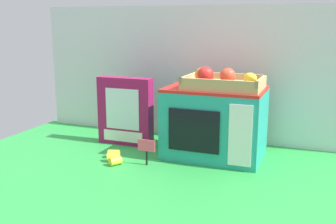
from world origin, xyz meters
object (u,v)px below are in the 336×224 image
(cookie_set_box, at_px, (125,111))
(toy_microwave, at_px, (215,122))
(food_groups_crate, at_px, (222,82))
(price_sign, at_px, (146,148))
(loose_toy_banana, at_px, (114,157))

(cookie_set_box, bearing_deg, toy_microwave, -2.88)
(toy_microwave, distance_m, food_groups_crate, 0.17)
(food_groups_crate, bearing_deg, price_sign, -144.62)
(food_groups_crate, relative_size, loose_toy_banana, 2.39)
(toy_microwave, distance_m, loose_toy_banana, 0.42)
(food_groups_crate, distance_m, price_sign, 0.38)
(price_sign, distance_m, loose_toy_banana, 0.15)
(price_sign, xyz_separation_m, loose_toy_banana, (-0.14, -0.01, -0.05))
(toy_microwave, xyz_separation_m, loose_toy_banana, (-0.35, -0.20, -0.13))
(food_groups_crate, xyz_separation_m, cookie_set_box, (-0.44, 0.04, -0.16))
(cookie_set_box, relative_size, loose_toy_banana, 2.43)
(toy_microwave, height_order, price_sign, toy_microwave)
(toy_microwave, height_order, food_groups_crate, food_groups_crate)
(toy_microwave, bearing_deg, loose_toy_banana, -149.54)
(cookie_set_box, height_order, loose_toy_banana, cookie_set_box)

